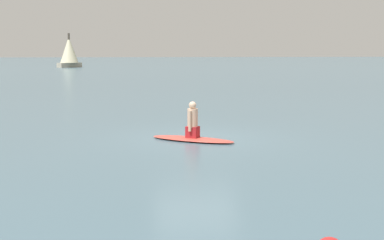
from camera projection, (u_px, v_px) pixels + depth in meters
ground_plane at (196, 138)px, 15.82m from camera, size 400.00×400.00×0.00m
surfboard at (193, 139)px, 15.38m from camera, size 2.61×2.08×0.10m
person_paddler at (193, 121)px, 15.31m from camera, size 0.45×0.43×1.05m
sailboat_far_left at (69, 51)px, 82.46m from camera, size 3.99×3.99×5.32m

